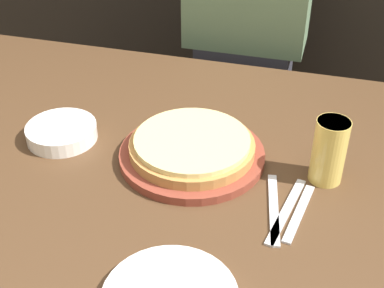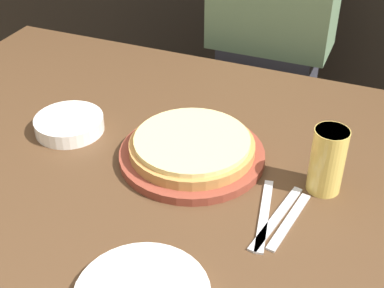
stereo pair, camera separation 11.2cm
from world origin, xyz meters
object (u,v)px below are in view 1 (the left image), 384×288
(side_bowl, at_px, (62,132))
(spoon, at_px, (299,213))
(beer_glass, at_px, (330,149))
(fork, at_px, (274,209))
(dinner_knife, at_px, (286,211))
(diner_person, at_px, (244,64))
(pizza_on_board, at_px, (192,149))

(side_bowl, bearing_deg, spoon, -11.31)
(beer_glass, height_order, fork, beer_glass)
(dinner_knife, bearing_deg, diner_person, 106.30)
(beer_glass, bearing_deg, dinner_knife, -116.86)
(pizza_on_board, distance_m, beer_glass, 0.30)
(spoon, relative_size, diner_person, 0.13)
(beer_glass, distance_m, spoon, 0.15)
(beer_glass, xyz_separation_m, fork, (-0.09, -0.13, -0.08))
(side_bowl, height_order, fork, side_bowl)
(pizza_on_board, height_order, side_bowl, pizza_on_board)
(beer_glass, relative_size, fork, 0.69)
(pizza_on_board, height_order, fork, pizza_on_board)
(side_bowl, xyz_separation_m, fork, (0.52, -0.11, -0.02))
(beer_glass, bearing_deg, side_bowl, -178.73)
(pizza_on_board, relative_size, side_bowl, 1.97)
(pizza_on_board, bearing_deg, beer_glass, 1.46)
(fork, relative_size, dinner_knife, 1.00)
(fork, height_order, diner_person, diner_person)
(side_bowl, relative_size, spoon, 0.92)
(fork, distance_m, diner_person, 0.85)
(beer_glass, height_order, dinner_knife, beer_glass)
(pizza_on_board, bearing_deg, dinner_knife, -27.82)
(side_bowl, xyz_separation_m, dinner_knife, (0.55, -0.11, -0.02))
(side_bowl, distance_m, fork, 0.53)
(spoon, bearing_deg, beer_glass, 72.75)
(spoon, bearing_deg, fork, 180.00)
(side_bowl, bearing_deg, fork, -12.36)
(pizza_on_board, xyz_separation_m, spoon, (0.25, -0.12, -0.02))
(beer_glass, distance_m, diner_person, 0.77)
(pizza_on_board, distance_m, dinner_knife, 0.26)
(fork, bearing_deg, dinner_knife, 0.00)
(dinner_knife, bearing_deg, side_bowl, 168.19)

